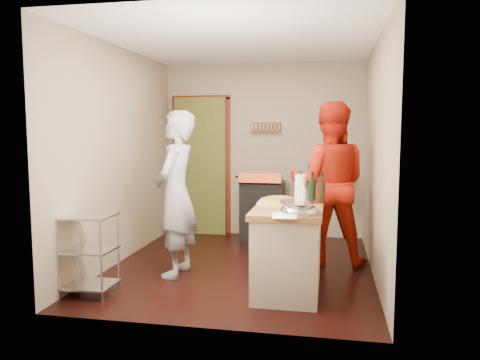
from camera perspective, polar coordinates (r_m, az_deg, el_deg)
name	(u,v)px	position (r m, az deg, el deg)	size (l,w,h in m)	color
floor	(241,267)	(5.61, 0.14, -10.51)	(3.50, 3.50, 0.00)	black
back_wall	(222,161)	(7.27, -2.20, 2.37)	(3.00, 0.44, 2.60)	gray
left_wall	(120,155)	(5.85, -14.46, 2.93)	(0.04, 3.50, 2.60)	gray
right_wall	(376,158)	(5.32, 16.25, 2.58)	(0.04, 3.50, 2.60)	gray
ceiling	(241,40)	(5.47, 0.15, 16.70)	(3.00, 3.50, 0.02)	white
stove	(262,209)	(6.87, 2.76, -3.58)	(0.60, 0.63, 1.00)	black
wire_shelving	(89,251)	(4.82, -17.94, -8.19)	(0.48, 0.40, 0.80)	silver
island	(289,246)	(4.73, 5.96, -8.00)	(0.68, 1.23, 1.16)	#BEB5A2
person_stripe	(176,194)	(5.17, -7.81, -1.70)	(0.66, 0.43, 1.81)	#A0A0A4
person_red	(329,184)	(5.64, 10.79, -0.48)	(0.94, 0.73, 1.94)	#B01A0B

